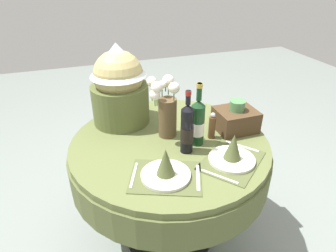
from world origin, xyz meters
The scene contains 10 objects.
ground centered at (0.00, 0.00, 0.00)m, with size 8.00×8.00×0.00m, color gray.
dining_table centered at (0.00, 0.00, 0.61)m, with size 1.17×1.17×0.75m.
place_setting_left centered at (-0.13, -0.31, 0.80)m, with size 0.41×0.37×0.16m.
place_setting_right centered at (0.24, -0.30, 0.80)m, with size 0.43×0.42×0.16m.
flower_vase centered at (0.00, 0.06, 0.94)m, with size 0.18×0.23×0.37m.
wine_bottle_left centered at (0.05, -0.13, 0.89)m, with size 0.07×0.07×0.35m.
wine_bottle_right centered at (0.14, -0.08, 0.89)m, with size 0.08×0.08×0.36m.
pepper_mill centered at (0.24, -0.05, 0.83)m, with size 0.04×0.04×0.16m.
gift_tub_back_left centered at (-0.21, 0.33, 1.02)m, with size 0.36×0.36×0.50m.
woven_basket_side_right centered at (0.42, -0.01, 0.82)m, with size 0.24×0.20×0.19m.
Camera 1 is at (-0.48, -1.36, 1.66)m, focal length 31.48 mm.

